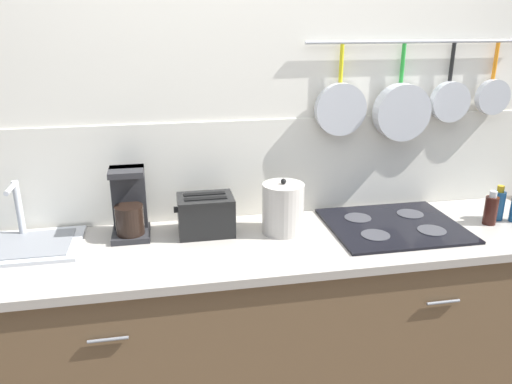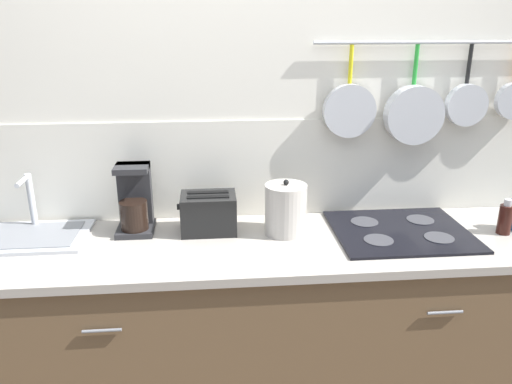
{
  "view_description": "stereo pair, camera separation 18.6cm",
  "coord_description": "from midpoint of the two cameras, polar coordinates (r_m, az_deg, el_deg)",
  "views": [
    {
      "loc": [
        -0.41,
        -1.84,
        1.76
      ],
      "look_at": [
        -0.06,
        0.0,
        1.11
      ],
      "focal_mm": 35.0,
      "sensor_mm": 36.0,
      "label": 1
    },
    {
      "loc": [
        -0.23,
        -1.86,
        1.76
      ],
      "look_at": [
        -0.06,
        0.0,
        1.11
      ],
      "focal_mm": 35.0,
      "sensor_mm": 36.0,
      "label": 2
    }
  ],
  "objects": [
    {
      "name": "cooktop",
      "position": [
        2.26,
        18.47,
        -4.29
      ],
      "size": [
        0.57,
        0.49,
        0.01
      ],
      "color": "black",
      "rests_on": "countertop"
    },
    {
      "name": "cabinet_base",
      "position": [
        2.3,
        3.89,
        -16.21
      ],
      "size": [
        2.56,
        0.58,
        0.85
      ],
      "color": "brown",
      "rests_on": "ground_plane"
    },
    {
      "name": "coffee_maker",
      "position": [
        2.17,
        -11.33,
        -1.34
      ],
      "size": [
        0.16,
        0.18,
        0.29
      ],
      "color": "#262628",
      "rests_on": "countertop"
    },
    {
      "name": "countertop",
      "position": [
        2.08,
        4.17,
        -6.16
      ],
      "size": [
        2.6,
        0.6,
        0.03
      ],
      "color": "#A59E93",
      "rests_on": "cabinet_base"
    },
    {
      "name": "toaster",
      "position": [
        2.13,
        -2.95,
        -2.46
      ],
      "size": [
        0.25,
        0.17,
        0.17
      ],
      "color": "black",
      "rests_on": "countertop"
    },
    {
      "name": "bottle_cooking_wine",
      "position": [
        2.41,
        28.63,
        -2.72
      ],
      "size": [
        0.06,
        0.06,
        0.15
      ],
      "color": "#33140F",
      "rests_on": "countertop"
    },
    {
      "name": "wall_back",
      "position": [
        2.27,
        3.16,
        6.7
      ],
      "size": [
        7.2,
        0.15,
        2.6
      ],
      "color": "silver",
      "rests_on": "ground_plane"
    },
    {
      "name": "sink_basin",
      "position": [
        2.26,
        -22.67,
        -4.48
      ],
      "size": [
        0.5,
        0.33,
        0.25
      ],
      "color": "#B7BABF",
      "rests_on": "countertop"
    },
    {
      "name": "kettle",
      "position": [
        2.12,
        5.93,
        -2.0
      ],
      "size": [
        0.18,
        0.18,
        0.24
      ],
      "color": "beige",
      "rests_on": "countertop"
    }
  ]
}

